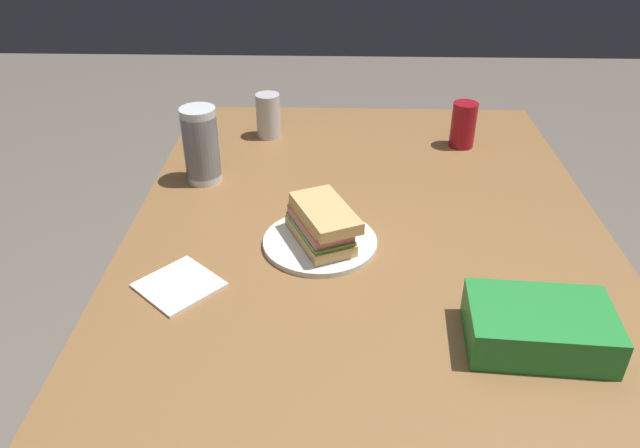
# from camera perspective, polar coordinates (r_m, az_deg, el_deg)

# --- Properties ---
(dining_table) EXTENTS (1.70, 1.02, 0.78)m
(dining_table) POSITION_cam_1_polar(r_m,az_deg,el_deg) (1.23, 4.58, -7.62)
(dining_table) COLOR olive
(dining_table) RESTS_ON ground_plane
(paper_plate) EXTENTS (0.23, 0.23, 0.01)m
(paper_plate) POSITION_cam_1_polar(r_m,az_deg,el_deg) (1.25, 0.00, -1.71)
(paper_plate) COLOR white
(paper_plate) RESTS_ON dining_table
(sandwich) EXTENTS (0.20, 0.16, 0.08)m
(sandwich) POSITION_cam_1_polar(r_m,az_deg,el_deg) (1.22, 0.15, 0.04)
(sandwich) COLOR #DBB26B
(sandwich) RESTS_ON paper_plate
(soda_can_red) EXTENTS (0.07, 0.07, 0.12)m
(soda_can_red) POSITION_cam_1_polar(r_m,az_deg,el_deg) (1.69, 13.27, 9.02)
(soda_can_red) COLOR maroon
(soda_can_red) RESTS_ON dining_table
(chip_bag) EXTENTS (0.17, 0.24, 0.07)m
(chip_bag) POSITION_cam_1_polar(r_m,az_deg,el_deg) (1.06, 19.81, -9.04)
(chip_bag) COLOR #268C38
(chip_bag) RESTS_ON dining_table
(plastic_cup_stack) EXTENTS (0.08, 0.08, 0.18)m
(plastic_cup_stack) POSITION_cam_1_polar(r_m,az_deg,el_deg) (1.48, -11.07, 7.24)
(plastic_cup_stack) COLOR silver
(plastic_cup_stack) RESTS_ON dining_table
(soda_can_silver) EXTENTS (0.07, 0.07, 0.12)m
(soda_can_silver) POSITION_cam_1_polar(r_m,az_deg,el_deg) (1.71, -4.87, 10.07)
(soda_can_silver) COLOR silver
(soda_can_silver) RESTS_ON dining_table
(paper_napkin) EXTENTS (0.18, 0.18, 0.01)m
(paper_napkin) POSITION_cam_1_polar(r_m,az_deg,el_deg) (1.17, -13.05, -5.59)
(paper_napkin) COLOR white
(paper_napkin) RESTS_ON dining_table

